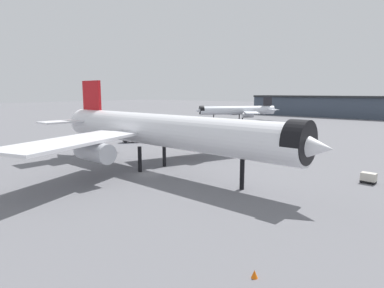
{
  "coord_description": "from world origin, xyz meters",
  "views": [
    {
      "loc": [
        43.98,
        -44.68,
        15.68
      ],
      "look_at": [
        8.6,
        2.69,
        6.34
      ],
      "focal_mm": 30.87,
      "sensor_mm": 36.0,
      "label": 1
    }
  ],
  "objects_px": {
    "airliner_near_gate": "(160,131)",
    "traffic_cone_near_nose": "(254,274)",
    "airliner_far_taxiway": "(238,110)",
    "service_truck_front": "(131,137)",
    "baggage_cart_trailing": "(369,178)"
  },
  "relations": [
    {
      "from": "airliner_near_gate",
      "to": "traffic_cone_near_nose",
      "type": "relative_size",
      "value": 91.57
    },
    {
      "from": "traffic_cone_near_nose",
      "to": "airliner_far_taxiway",
      "type": "bearing_deg",
      "value": 119.49
    },
    {
      "from": "service_truck_front",
      "to": "airliner_far_taxiway",
      "type": "bearing_deg",
      "value": 51.42
    },
    {
      "from": "service_truck_front",
      "to": "baggage_cart_trailing",
      "type": "height_order",
      "value": "service_truck_front"
    },
    {
      "from": "airliner_far_taxiway",
      "to": "service_truck_front",
      "type": "relative_size",
      "value": 7.26
    },
    {
      "from": "airliner_near_gate",
      "to": "airliner_far_taxiway",
      "type": "height_order",
      "value": "airliner_near_gate"
    },
    {
      "from": "airliner_near_gate",
      "to": "traffic_cone_near_nose",
      "type": "height_order",
      "value": "airliner_near_gate"
    },
    {
      "from": "baggage_cart_trailing",
      "to": "traffic_cone_near_nose",
      "type": "height_order",
      "value": "baggage_cart_trailing"
    },
    {
      "from": "airliner_far_taxiway",
      "to": "baggage_cart_trailing",
      "type": "distance_m",
      "value": 123.41
    },
    {
      "from": "airliner_far_taxiway",
      "to": "baggage_cart_trailing",
      "type": "bearing_deg",
      "value": 79.95
    },
    {
      "from": "airliner_far_taxiway",
      "to": "service_truck_front",
      "type": "bearing_deg",
      "value": 47.38
    },
    {
      "from": "airliner_near_gate",
      "to": "baggage_cart_trailing",
      "type": "relative_size",
      "value": 26.01
    },
    {
      "from": "traffic_cone_near_nose",
      "to": "baggage_cart_trailing",
      "type": "bearing_deg",
      "value": 86.2
    },
    {
      "from": "airliner_near_gate",
      "to": "traffic_cone_near_nose",
      "type": "xyz_separation_m",
      "value": [
        32.41,
        -24.07,
        -7.73
      ]
    },
    {
      "from": "airliner_near_gate",
      "to": "service_truck_front",
      "type": "bearing_deg",
      "value": 150.34
    }
  ]
}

